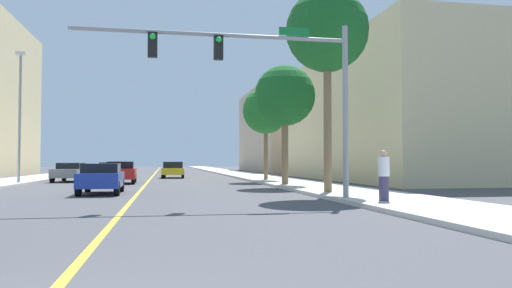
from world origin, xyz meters
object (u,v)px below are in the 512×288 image
object	(u,v)px
palm_far	(266,111)
car_white	(109,170)
car_yellow	(173,170)
car_silver	(120,168)
car_red	(121,172)
street_lamp	(20,110)
palm_mid	(285,96)
palm_near	(327,32)
car_blue	(102,178)
car_gray	(70,172)
pedestrian	(384,176)
traffic_signal_mast	(266,70)

from	to	relation	value
palm_far	car_white	bearing A→B (deg)	136.46
palm_far	car_yellow	bearing A→B (deg)	124.69
car_silver	car_red	bearing A→B (deg)	-83.80
street_lamp	car_yellow	xyz separation A→B (m)	(9.62, 11.06, -3.93)
palm_far	palm_mid	bearing A→B (deg)	-92.97
palm_mid	car_yellow	world-z (taller)	palm_mid
palm_far	car_silver	bearing A→B (deg)	118.28
palm_near	car_silver	size ratio (longest dim) A/B	1.91
palm_near	car_blue	size ratio (longest dim) A/B	2.17
palm_far	car_gray	world-z (taller)	palm_far
car_white	car_red	bearing A→B (deg)	-82.73
car_yellow	palm_mid	bearing A→B (deg)	-67.34
car_yellow	car_white	distance (m)	6.09
car_yellow	pedestrian	size ratio (longest dim) A/B	2.54
car_yellow	car_blue	xyz separation A→B (m)	(-3.49, -20.72, -0.00)
street_lamp	car_gray	size ratio (longest dim) A/B	1.82
street_lamp	car_red	world-z (taller)	street_lamp
palm_near	street_lamp	bearing A→B (deg)	141.54
palm_far	car_blue	size ratio (longest dim) A/B	1.65
street_lamp	car_silver	bearing A→B (deg)	80.97
pedestrian	car_yellow	bearing A→B (deg)	29.46
car_yellow	car_silver	bearing A→B (deg)	115.80
street_lamp	car_blue	bearing A→B (deg)	-57.62
traffic_signal_mast	car_silver	xyz separation A→B (m)	(-8.50, 40.03, -3.92)
car_white	car_gray	world-z (taller)	car_white
palm_near	palm_mid	xyz separation A→B (m)	(-0.10, 7.16, -1.83)
pedestrian	palm_far	bearing A→B (deg)	16.76
palm_near	pedestrian	bearing A→B (deg)	-86.89
car_yellow	car_gray	bearing A→B (deg)	-135.25
palm_near	car_yellow	bearing A→B (deg)	104.56
street_lamp	car_gray	bearing A→B (deg)	62.73
car_gray	car_yellow	bearing A→B (deg)	-135.56
street_lamp	pedestrian	size ratio (longest dim) A/B	4.87
palm_far	palm_near	bearing A→B (deg)	-91.10
palm_mid	car_yellow	distance (m)	18.03
car_gray	car_blue	bearing A→B (deg)	107.63
street_lamp	palm_near	size ratio (longest dim) A/B	0.94
traffic_signal_mast	palm_far	size ratio (longest dim) A/B	1.46
traffic_signal_mast	car_red	world-z (taller)	traffic_signal_mast
palm_near	pedestrian	size ratio (longest dim) A/B	5.21
car_silver	pedestrian	world-z (taller)	pedestrian
car_gray	palm_far	bearing A→B (deg)	171.70
car_white	car_silver	bearing A→B (deg)	88.05
palm_far	car_white	distance (m)	17.21
palm_far	car_red	xyz separation A→B (m)	(-9.94, -1.15, -4.32)
palm_near	car_silver	distance (m)	39.24
palm_mid	palm_far	world-z (taller)	palm_mid
car_red	car_silver	bearing A→B (deg)	93.76
car_gray	car_red	bearing A→B (deg)	138.17
palm_near	palm_far	size ratio (longest dim) A/B	1.31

